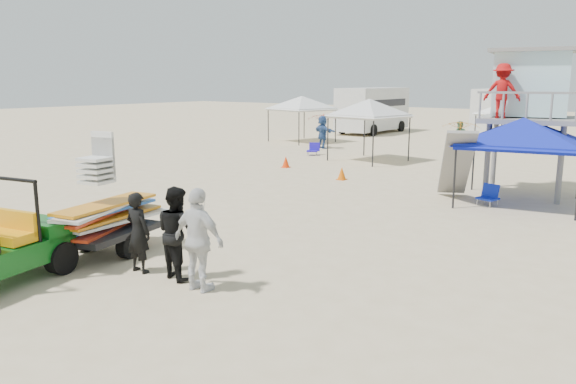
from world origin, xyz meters
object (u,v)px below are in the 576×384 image
Objects in this scene: canopy_blue at (523,122)px; lifeguard_tower at (529,90)px; man_left at (138,232)px; surf_trailer at (104,212)px.

lifeguard_tower is at bearing 101.48° from canopy_blue.
canopy_blue is at bearing -78.52° from lifeguard_tower.
man_left is at bearing -106.99° from lifeguard_tower.
surf_trailer is at bearing -113.49° from lifeguard_tower.
man_left is at bearing -11.18° from surf_trailer.
man_left is at bearing -110.75° from canopy_blue.
canopy_blue is (0.33, -1.61, -0.96)m from lifeguard_tower.
man_left is 0.35× the size of lifeguard_tower.
lifeguard_tower reaches higher than canopy_blue.
man_left is (1.52, -0.30, -0.15)m from surf_trailer.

